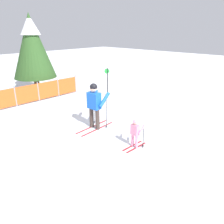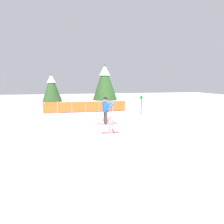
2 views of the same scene
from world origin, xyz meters
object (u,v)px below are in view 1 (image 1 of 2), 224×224
object	(u,v)px
skier_child	(135,131)
trail_marker	(107,79)
skier_adult	(94,102)
safety_fence	(15,97)
conifer_far	(32,45)

from	to	relation	value
skier_child	trail_marker	bearing A→B (deg)	55.99
skier_adult	skier_child	xyz separation A→B (m)	(-0.10, -2.04, -0.50)
safety_fence	trail_marker	world-z (taller)	trail_marker
skier_child	trail_marker	xyz separation A→B (m)	(3.66, 4.87, 0.40)
safety_fence	trail_marker	distance (m)	4.96
safety_fence	conifer_far	world-z (taller)	conifer_far
trail_marker	safety_fence	bearing A→B (deg)	157.64
skier_child	skier_adult	bearing A→B (deg)	90.02
skier_adult	conifer_far	xyz separation A→B (m)	(1.03, 6.33, 1.72)
skier_adult	safety_fence	size ratio (longest dim) A/B	0.24
skier_adult	trail_marker	size ratio (longest dim) A/B	1.14
skier_child	safety_fence	distance (m)	6.81
skier_child	safety_fence	world-z (taller)	safety_fence
safety_fence	conifer_far	bearing A→B (deg)	38.46
skier_adult	skier_child	bearing A→B (deg)	-95.92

